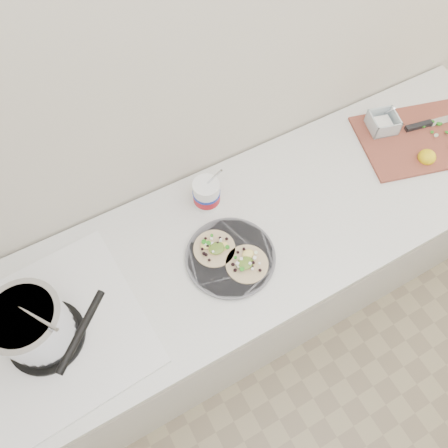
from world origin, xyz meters
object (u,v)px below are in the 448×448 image
stove (39,330)px  cutboard (418,134)px  taco_plate (230,256)px  tub (207,192)px

stove → cutboard: (1.56, 0.08, -0.07)m
taco_plate → cutboard: cutboard is taller
stove → taco_plate: bearing=-6.4°
tub → taco_plate: bearing=-99.2°
tub → stove: bearing=-162.8°
tub → cutboard: 0.90m
taco_plate → tub: bearing=80.8°
stove → taco_plate: size_ratio=1.96×
cutboard → stove: bearing=-161.6°
taco_plate → stove: bearing=177.1°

